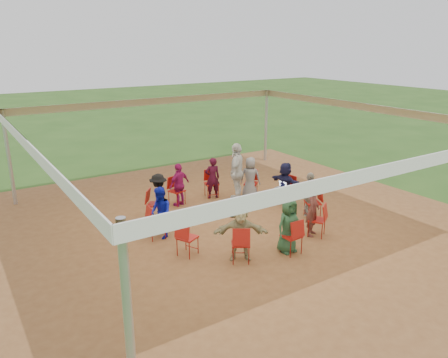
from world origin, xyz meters
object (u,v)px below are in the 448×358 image
chair_5 (156,222)px  laptop (282,186)px  chair_0 (287,190)px  chair_4 (155,205)px  person_seated_2 (213,178)px  person_seated_1 (250,178)px  standing_person (237,172)px  person_seated_6 (240,232)px  chair_6 (187,238)px  chair_9 (317,220)px  chair_10 (313,203)px  person_seated_7 (288,226)px  chair_1 (251,183)px  person_seated_5 (160,213)px  cable_coil (235,215)px  chair_3 (177,191)px  chair_7 (241,244)px  person_seated_0 (285,184)px  chair_8 (291,236)px  person_seated_3 (179,185)px  person_seated_9 (309,195)px  person_seated_4 (159,197)px  chair_2 (212,184)px  person_seated_8 (313,211)px

chair_5 → laptop: chair_5 is taller
chair_0 → laptop: bearing=90.0°
chair_4 → person_seated_2: bearing=144.9°
person_seated_1 → standing_person: bearing=49.3°
chair_4 → person_seated_6: size_ratio=0.66×
chair_6 → chair_9: size_ratio=1.00×
chair_10 → person_seated_7: bearing=144.9°
chair_0 → chair_1: size_ratio=1.00×
chair_0 → person_seated_5: 4.45m
chair_6 → cable_coil: size_ratio=2.13×
chair_3 → chair_7: same height
person_seated_6 → person_seated_0: bearing=65.5°
chair_1 → chair_9: bearing=130.9°
cable_coil → chair_5: bearing=-176.7°
chair_8 → person_seated_3: (-0.74, 4.39, 0.24)m
chair_6 → laptop: chair_6 is taller
chair_4 → person_seated_9: (3.80, -2.31, 0.24)m
person_seated_1 → chair_0: bearing=168.8°
chair_4 → person_seated_0: bearing=113.8°
chair_1 → chair_9: 3.49m
chair_1 → person_seated_3: (-2.38, 0.52, 0.24)m
chair_1 → person_seated_4: bearing=50.4°
chair_2 → chair_3: size_ratio=1.00×
chair_10 → person_seated_0: bearing=21.6°
person_seated_3 → person_seated_5: 2.36m
chair_4 → person_seated_5: person_seated_5 is taller
chair_3 → chair_10: (2.84, -3.09, 0.00)m
chair_5 → chair_1: bearing=114.5°
chair_1 → person_seated_3: size_ratio=0.66×
chair_4 → person_seated_2: person_seated_2 is taller
person_seated_4 → standing_person: bearing=130.9°
chair_6 → person_seated_5: 1.29m
chair_9 → standing_person: 3.41m
chair_1 → person_seated_9: size_ratio=0.66×
chair_2 → standing_person: standing_person is taller
person_seated_2 → cable_coil: person_seated_2 is taller
chair_4 → person_seated_9: size_ratio=0.66×
chair_5 → person_seated_4: size_ratio=0.66×
chair_0 → person_seated_3: 3.40m
person_seated_3 → laptop: person_seated_3 is taller
person_seated_2 → person_seated_8: (0.68, -3.92, 0.00)m
chair_6 → cable_coil: chair_6 is taller
person_seated_3 → laptop: (2.67, -1.73, -0.04)m
chair_5 → standing_person: standing_person is taller
chair_2 → person_seated_1: person_seated_1 is taller
chair_2 → chair_8: same height
chair_6 → chair_7: same height
chair_8 → person_seated_5: person_seated_5 is taller
person_seated_2 → chair_6: bearing=64.8°
chair_8 → chair_9: same height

